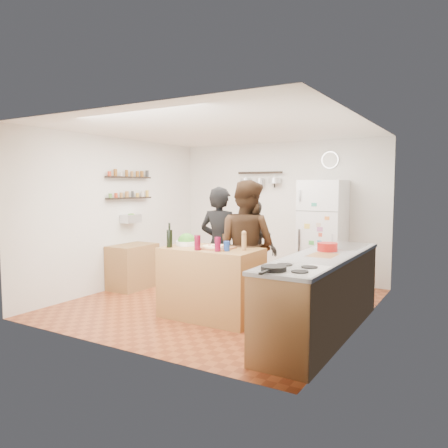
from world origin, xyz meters
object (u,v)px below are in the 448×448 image
Objects in this scene: prep_island at (211,283)px; person_left at (220,246)px; salt_canister at (227,246)px; fridge at (323,234)px; wine_bottle at (170,239)px; person_center at (246,246)px; side_table at (133,266)px; salad_bowl at (187,243)px; person_back at (254,250)px; red_bowl at (327,247)px; skillet at (274,268)px; wall_clock at (330,160)px; pepper_mill at (244,242)px; counter_run at (322,295)px.

person_left is (-0.24, 0.61, 0.39)m from prep_island.
fridge reaches higher than salt_canister.
wine_bottle is 0.13× the size of person_center.
prep_island is at bearing -19.69° from side_table.
person_back reaches higher than salad_bowl.
person_left reaches higher than side_table.
person_center is at bearing 95.65° from salt_canister.
red_bowl is at bearing -175.56° from person_center.
prep_island is at bearing -162.46° from red_bowl.
wine_bottle is at bearing 83.90° from person_back.
fridge is at bearing 100.68° from skillet.
red_bowl is at bearing 17.54° from prep_island.
wall_clock is at bearing 82.38° from salt_canister.
pepper_mill reaches higher than counter_run.
salt_canister is 0.15× the size of side_table.
person_back reaches higher than prep_island.
prep_island is 0.79m from wine_bottle.
red_bowl is 0.81× the size of wall_clock.
counter_run is at bearing 12.03° from salt_canister.
pepper_mill reaches higher than salt_canister.
salt_canister is (0.30, -0.12, 0.52)m from prep_island.
red_bowl is (1.80, 0.39, 0.03)m from salad_bowl.
salt_canister is 1.27m from counter_run.
wall_clock is (-0.65, 3.78, 1.21)m from skillet.
salad_bowl is 2.06m from skillet.
wall_clock is (1.18, 2.97, 1.13)m from wine_bottle.
prep_island is at bearing 107.98° from person_left.
red_bowl is (1.62, -0.17, 0.12)m from person_left.
wall_clock is at bearing -116.74° from person_left.
wall_clock is (0.45, 2.23, 1.26)m from person_center.
pepper_mill reaches higher than red_bowl.
pepper_mill is at bearing 123.02° from person_center.
person_left reaches higher than skillet.
pepper_mill is 0.13× the size of person_back.
skillet is at bearing 138.92° from person_back.
fridge reaches higher than pepper_mill.
wine_bottle is 1.89× the size of salt_canister.
salt_canister is at bearing -21.80° from prep_island.
person_back is (-0.23, 1.19, -0.22)m from salt_canister.
salt_canister is 0.50× the size of red_bowl.
wine_bottle reaches higher than counter_run.
skillet is at bearing -37.56° from prep_island.
person_back is 0.57× the size of counter_run.
fridge is (-0.75, 2.30, 0.45)m from counter_run.
prep_island is 0.83× the size of person_back.
skillet is 0.30× the size of side_table.
salt_canister is 0.08× the size of person_back.
side_table is (-3.44, 0.60, -0.09)m from counter_run.
wall_clock is (-0.75, 2.63, 1.70)m from counter_run.
wall_clock reaches higher than red_bowl.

